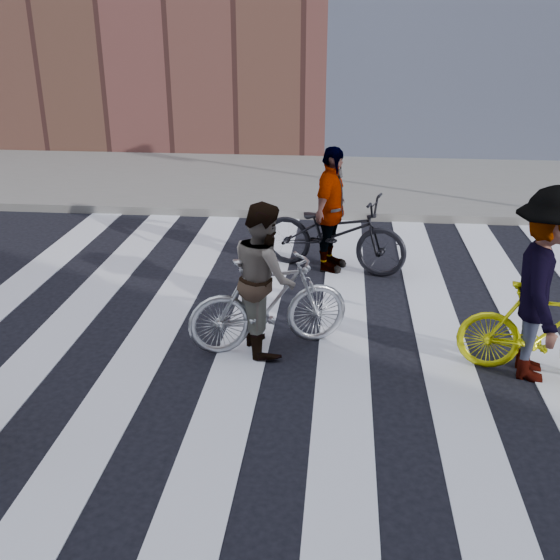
# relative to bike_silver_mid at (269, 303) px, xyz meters

# --- Properties ---
(ground) EXTENTS (100.00, 100.00, 0.00)m
(ground) POSITION_rel_bike_silver_mid_xyz_m (0.27, -0.11, -0.54)
(ground) COLOR black
(ground) RESTS_ON ground
(sidewalk_far) EXTENTS (100.00, 5.00, 0.15)m
(sidewalk_far) POSITION_rel_bike_silver_mid_xyz_m (0.27, 7.39, -0.46)
(sidewalk_far) COLOR gray
(sidewalk_far) RESTS_ON ground
(zebra_crosswalk) EXTENTS (8.25, 10.00, 0.01)m
(zebra_crosswalk) POSITION_rel_bike_silver_mid_xyz_m (0.27, -0.11, -0.53)
(zebra_crosswalk) COLOR white
(zebra_crosswalk) RESTS_ON ground
(bike_silver_mid) EXTENTS (1.84, 1.12, 1.07)m
(bike_silver_mid) POSITION_rel_bike_silver_mid_xyz_m (0.00, 0.00, 0.00)
(bike_silver_mid) COLOR #B6B9C0
(bike_silver_mid) RESTS_ON ground
(bike_yellow_right) EXTENTS (1.71, 0.76, 0.99)m
(bike_yellow_right) POSITION_rel_bike_silver_mid_xyz_m (2.80, -0.33, -0.04)
(bike_yellow_right) COLOR #EDEF0D
(bike_yellow_right) RESTS_ON ground
(bike_dark_rear) EXTENTS (2.24, 1.30, 1.12)m
(bike_dark_rear) POSITION_rel_bike_silver_mid_xyz_m (0.65, 2.47, 0.02)
(bike_dark_rear) COLOR black
(bike_dark_rear) RESTS_ON ground
(rider_mid) EXTENTS (0.88, 0.98, 1.66)m
(rider_mid) POSITION_rel_bike_silver_mid_xyz_m (-0.05, 0.00, 0.29)
(rider_mid) COLOR slate
(rider_mid) RESTS_ON ground
(rider_right) EXTENTS (0.95, 1.38, 1.97)m
(rider_right) POSITION_rel_bike_silver_mid_xyz_m (2.75, -0.33, 0.45)
(rider_right) COLOR slate
(rider_right) RESTS_ON ground
(rider_rear) EXTENTS (0.71, 1.12, 1.78)m
(rider_rear) POSITION_rel_bike_silver_mid_xyz_m (0.60, 2.47, 0.35)
(rider_rear) COLOR slate
(rider_rear) RESTS_ON ground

